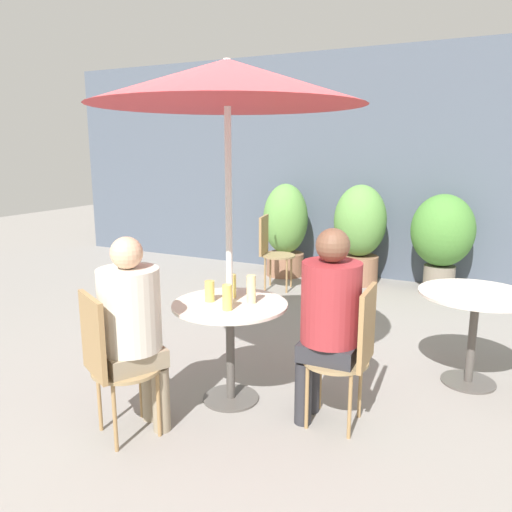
# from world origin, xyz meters

# --- Properties ---
(ground_plane) EXTENTS (20.00, 20.00, 0.00)m
(ground_plane) POSITION_xyz_m (0.00, 0.00, 0.00)
(ground_plane) COLOR gray
(storefront_wall) EXTENTS (10.00, 0.06, 3.00)m
(storefront_wall) POSITION_xyz_m (0.00, 4.05, 1.50)
(storefront_wall) COLOR #4C5666
(storefront_wall) RESTS_ON ground_plane
(cafe_table_near) EXTENTS (0.79, 0.79, 0.71)m
(cafe_table_near) POSITION_xyz_m (-0.06, 0.17, 0.56)
(cafe_table_near) COLOR #514C47
(cafe_table_near) RESTS_ON ground_plane
(cafe_table_far) EXTENTS (0.81, 0.81, 0.71)m
(cafe_table_far) POSITION_xyz_m (1.43, 1.19, 0.56)
(cafe_table_far) COLOR #514C47
(cafe_table_far) RESTS_ON ground_plane
(bistro_chair_0) EXTENTS (0.46, 0.47, 0.92)m
(bistro_chair_0) POSITION_xyz_m (-0.46, -0.57, 0.54)
(bistro_chair_0) COLOR #997F56
(bistro_chair_0) RESTS_ON ground_plane
(bistro_chair_1) EXTENTS (0.42, 0.42, 0.92)m
(bistro_chair_1) POSITION_xyz_m (0.79, 0.20, 0.54)
(bistro_chair_1) COLOR #997F56
(bistro_chair_1) RESTS_ON ground_plane
(bistro_chair_2) EXTENTS (0.44, 0.42, 0.92)m
(bistro_chair_2) POSITION_xyz_m (-1.00, 2.88, 0.54)
(bistro_chair_2) COLOR #997F56
(bistro_chair_2) RESTS_ON ground_plane
(seated_person_0) EXTENTS (0.44, 0.46, 1.24)m
(seated_person_0) POSITION_xyz_m (-0.38, -0.43, 0.72)
(seated_person_0) COLOR gray
(seated_person_0) RESTS_ON ground_plane
(seated_person_1) EXTENTS (0.38, 0.37, 1.27)m
(seated_person_1) POSITION_xyz_m (0.63, 0.20, 0.74)
(seated_person_1) COLOR #2D2D33
(seated_person_1) RESTS_ON ground_plane
(beer_glass_0) EXTENTS (0.06, 0.06, 0.17)m
(beer_glass_0) POSITION_xyz_m (0.00, 0.04, 0.79)
(beer_glass_0) COLOR #DBC65B
(beer_glass_0) RESTS_ON cafe_table_near
(beer_glass_1) EXTENTS (0.06, 0.06, 0.19)m
(beer_glass_1) POSITION_xyz_m (0.07, 0.24, 0.80)
(beer_glass_1) COLOR beige
(beer_glass_1) RESTS_ON cafe_table_near
(beer_glass_2) EXTENTS (0.07, 0.07, 0.16)m
(beer_glass_2) POSITION_xyz_m (-0.12, 0.31, 0.79)
(beer_glass_2) COLOR #DBC65B
(beer_glass_2) RESTS_ON cafe_table_near
(beer_glass_3) EXTENTS (0.07, 0.07, 0.14)m
(beer_glass_3) POSITION_xyz_m (-0.20, 0.15, 0.78)
(beer_glass_3) COLOR #DBC65B
(beer_glass_3) RESTS_ON cafe_table_near
(potted_plant_0) EXTENTS (0.61, 0.61, 1.27)m
(potted_plant_0) POSITION_xyz_m (-1.11, 3.61, 0.67)
(potted_plant_0) COLOR #93664C
(potted_plant_0) RESTS_ON ground_plane
(potted_plant_1) EXTENTS (0.67, 0.67, 1.28)m
(potted_plant_1) POSITION_xyz_m (-0.08, 3.64, 0.70)
(potted_plant_1) COLOR #93664C
(potted_plant_1) RESTS_ON ground_plane
(potted_plant_2) EXTENTS (0.75, 0.75, 1.20)m
(potted_plant_2) POSITION_xyz_m (0.92, 3.66, 0.72)
(potted_plant_2) COLOR slate
(potted_plant_2) RESTS_ON ground_plane
(umbrella) EXTENTS (1.73, 1.73, 2.27)m
(umbrella) POSITION_xyz_m (-0.06, 0.17, 2.13)
(umbrella) COLOR silver
(umbrella) RESTS_ON ground_plane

